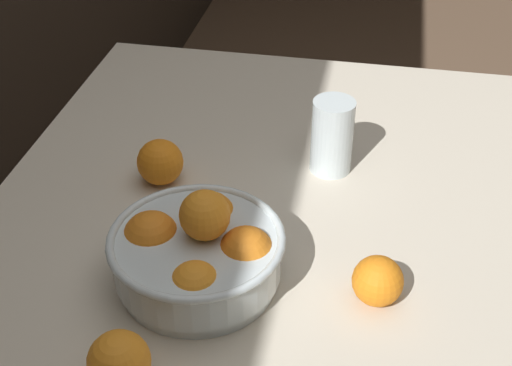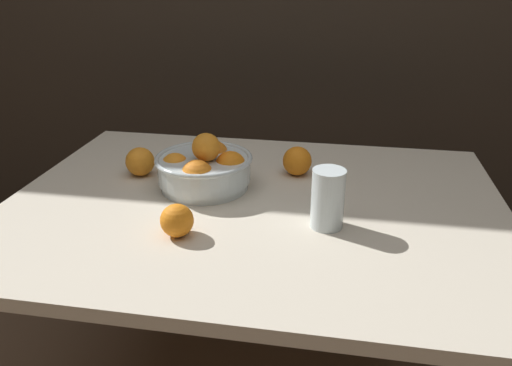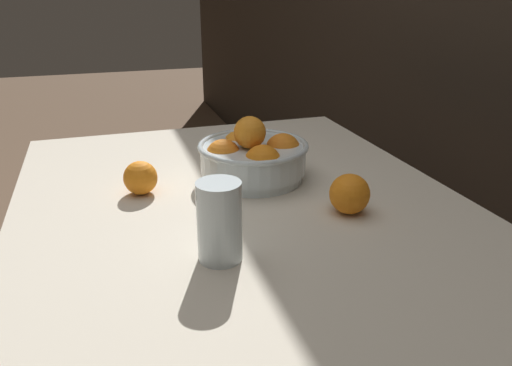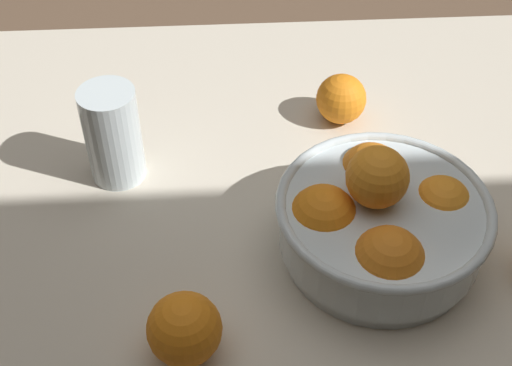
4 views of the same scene
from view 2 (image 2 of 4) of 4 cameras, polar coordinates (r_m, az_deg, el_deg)
The scene contains 6 objects.
dining_table at distance 1.24m, azimuth -0.19°, elevation -5.34°, with size 1.19×0.89×0.71m.
fruit_bowl at distance 1.26m, azimuth -5.86°, elevation 1.70°, with size 0.24×0.24×0.15m.
juice_glass at distance 1.07m, azimuth 8.18°, elevation -2.03°, with size 0.07×0.07×0.13m.
orange_loose_near_bowl at distance 1.37m, azimuth -13.11°, elevation 2.40°, with size 0.08×0.08×0.08m, color orange.
orange_loose_front at distance 1.05m, azimuth -9.02°, elevation -4.25°, with size 0.07×0.07×0.07m, color orange.
orange_loose_aside at distance 1.34m, azimuth 4.73°, elevation 2.53°, with size 0.08×0.08×0.08m, color orange.
Camera 2 is at (0.19, -1.06, 1.24)m, focal length 35.00 mm.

